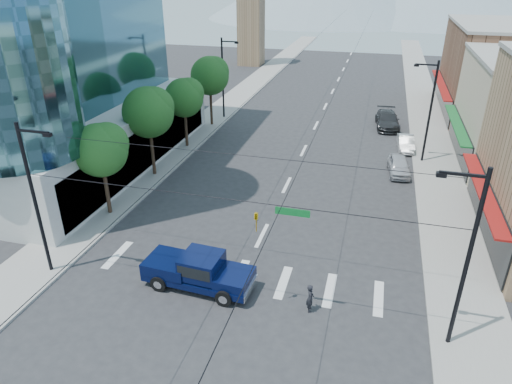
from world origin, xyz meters
TOP-DOWN VIEW (x-y plane):
  - ground at (0.00, 0.00)m, footprint 160.00×160.00m
  - sidewalk_left at (-12.00, 40.00)m, footprint 4.00×120.00m
  - sidewalk_right at (12.00, 40.00)m, footprint 4.00×120.00m
  - shop_far at (20.00, 40.00)m, footprint 12.00×18.00m
  - clock_tower at (-16.50, 62.00)m, footprint 4.80×4.80m
  - tree_near at (-11.07, 6.10)m, footprint 3.65×3.64m
  - tree_midnear at (-11.07, 13.10)m, footprint 4.09×4.09m
  - tree_midfar at (-11.07, 20.10)m, footprint 3.65×3.64m
  - tree_far at (-11.07, 27.10)m, footprint 4.09×4.09m
  - signal_rig at (0.19, -1.00)m, footprint 21.80×0.20m
  - lamp_pole_nw at (-10.67, 30.00)m, footprint 2.00×0.25m
  - lamp_pole_ne at (10.67, 22.00)m, footprint 2.00×0.25m
  - pickup_truck at (-2.04, -0.02)m, footprint 6.24×2.69m
  - pedestrian at (4.18, -0.41)m, footprint 0.49×0.65m
  - parked_car_near at (8.70, 18.76)m, footprint 2.13×4.42m
  - parked_car_mid at (9.40, 24.82)m, footprint 1.66×4.14m
  - parked_car_far at (7.60, 31.39)m, footprint 2.89×5.99m

SIDE VIEW (x-z plane):
  - ground at x=0.00m, z-range 0.00..0.00m
  - sidewalk_left at x=-12.00m, z-range 0.00..0.15m
  - sidewalk_right at x=12.00m, z-range 0.00..0.15m
  - parked_car_mid at x=9.40m, z-range 0.00..1.34m
  - parked_car_near at x=8.70m, z-range 0.00..1.46m
  - pedestrian at x=4.18m, z-range 0.00..1.59m
  - parked_car_far at x=7.60m, z-range 0.00..1.68m
  - pickup_truck at x=-2.04m, z-range 0.04..2.11m
  - signal_rig at x=0.19m, z-range 0.14..9.14m
  - lamp_pole_nw at x=-10.67m, z-range 0.44..9.44m
  - lamp_pole_ne at x=10.67m, z-range 0.44..9.44m
  - tree_near at x=-11.07m, z-range 1.64..8.34m
  - tree_midfar at x=-11.07m, z-range 1.64..8.34m
  - shop_far at x=20.00m, z-range 0.00..10.00m
  - tree_midnear at x=-11.07m, z-range 1.83..9.35m
  - tree_far at x=-11.07m, z-range 1.83..9.35m
  - clock_tower at x=-16.50m, z-range 0.44..20.84m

